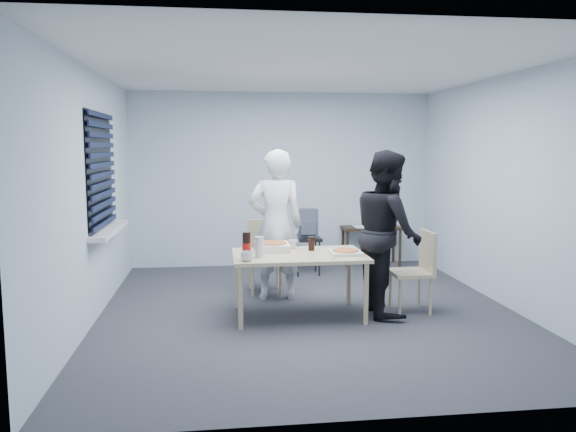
{
  "coord_description": "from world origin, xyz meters",
  "views": [
    {
      "loc": [
        -0.97,
        -5.93,
        1.8
      ],
      "look_at": [
        -0.21,
        0.1,
        1.05
      ],
      "focal_mm": 35.0,
      "sensor_mm": 36.0,
      "label": 1
    }
  ],
  "objects": [
    {
      "name": "black_box",
      "position": [
        1.56,
        2.32,
        0.63
      ],
      "size": [
        0.18,
        0.16,
        0.06
      ],
      "primitive_type": "cube",
      "rotation": [
        0.0,
        0.0,
        0.42
      ],
      "color": "black",
      "rests_on": "side_table"
    },
    {
      "name": "stool",
      "position": [
        0.28,
        1.79,
        0.42
      ],
      "size": [
        0.38,
        0.38,
        0.53
      ],
      "color": "black",
      "rests_on": "ground"
    },
    {
      "name": "backpack",
      "position": [
        0.28,
        1.78,
        0.73
      ],
      "size": [
        0.29,
        0.21,
        0.41
      ],
      "rotation": [
        0.0,
        0.0,
        0.35
      ],
      "color": "#575A66",
      "rests_on": "stool"
    },
    {
      "name": "person_black",
      "position": [
        0.84,
        -0.14,
        0.89
      ],
      "size": [
        0.47,
        0.86,
        1.77
      ],
      "primitive_type": "imported",
      "rotation": [
        0.0,
        0.0,
        1.57
      ],
      "color": "black",
      "rests_on": "ground"
    },
    {
      "name": "person_white",
      "position": [
        -0.3,
        0.57,
        0.89
      ],
      "size": [
        0.65,
        0.42,
        1.77
      ],
      "primitive_type": "imported",
      "rotation": [
        0.0,
        0.0,
        3.14
      ],
      "color": "silver",
      "rests_on": "ground"
    },
    {
      "name": "soda_bottle",
      "position": [
        -0.69,
        -0.36,
        0.81
      ],
      "size": [
        0.09,
        0.09,
        0.27
      ],
      "rotation": [
        0.0,
        0.0,
        -0.02
      ],
      "color": "black",
      "rests_on": "dining_table"
    },
    {
      "name": "mug_b",
      "position": [
        -0.15,
        0.17,
        0.72
      ],
      "size": [
        0.1,
        0.1,
        0.09
      ],
      "primitive_type": "imported",
      "color": "silver",
      "rests_on": "dining_table"
    },
    {
      "name": "pizza_box_b",
      "position": [
        0.35,
        -0.25,
        0.7
      ],
      "size": [
        0.32,
        0.32,
        0.05
      ],
      "rotation": [
        0.0,
        0.0,
        0.26
      ],
      "color": "silver",
      "rests_on": "dining_table"
    },
    {
      "name": "chair_right",
      "position": [
        1.19,
        -0.15,
        0.51
      ],
      "size": [
        0.42,
        0.42,
        0.89
      ],
      "color": "#CBBC8E",
      "rests_on": "ground"
    },
    {
      "name": "chair_far",
      "position": [
        -0.4,
        0.95,
        0.51
      ],
      "size": [
        0.42,
        0.42,
        0.89
      ],
      "color": "#CBBC8E",
      "rests_on": "ground"
    },
    {
      "name": "cola_glass",
      "position": [
        0.04,
        0.01,
        0.75
      ],
      "size": [
        0.09,
        0.09,
        0.15
      ],
      "primitive_type": "cylinder",
      "rotation": [
        0.0,
        0.0,
        -0.29
      ],
      "color": "black",
      "rests_on": "dining_table"
    },
    {
      "name": "rubber_band",
      "position": [
        0.17,
        -0.48,
        0.68
      ],
      "size": [
        0.07,
        0.07,
        0.0
      ],
      "primitive_type": "torus",
      "rotation": [
        0.0,
        0.0,
        -0.26
      ],
      "color": "red",
      "rests_on": "dining_table"
    },
    {
      "name": "room",
      "position": [
        -2.2,
        0.4,
        1.44
      ],
      "size": [
        5.0,
        5.0,
        5.0
      ],
      "color": "#323136",
      "rests_on": "ground"
    },
    {
      "name": "plastic_cups",
      "position": [
        -0.56,
        -0.31,
        0.78
      ],
      "size": [
        0.1,
        0.1,
        0.21
      ],
      "primitive_type": "cylinder",
      "rotation": [
        0.0,
        0.0,
        -0.08
      ],
      "color": "silver",
      "rests_on": "dining_table"
    },
    {
      "name": "pizza_box_a",
      "position": [
        -0.39,
        0.06,
        0.72
      ],
      "size": [
        0.37,
        0.37,
        0.09
      ],
      "rotation": [
        0.0,
        0.0,
        0.21
      ],
      "color": "silver",
      "rests_on": "dining_table"
    },
    {
      "name": "mug_a",
      "position": [
        -0.69,
        -0.48,
        0.72
      ],
      "size": [
        0.17,
        0.17,
        0.1
      ],
      "primitive_type": "imported",
      "rotation": [
        0.0,
        0.0,
        0.52
      ],
      "color": "silver",
      "rests_on": "dining_table"
    },
    {
      "name": "papers",
      "position": [
        1.19,
        2.27,
        0.6
      ],
      "size": [
        0.28,
        0.35,
        0.01
      ],
      "primitive_type": "cube",
      "rotation": [
        0.0,
        0.0,
        0.14
      ],
      "color": "white",
      "rests_on": "side_table"
    },
    {
      "name": "side_table",
      "position": [
        1.34,
        2.28,
        0.51
      ],
      "size": [
        0.89,
        0.4,
        0.59
      ],
      "color": "black",
      "rests_on": "ground"
    },
    {
      "name": "dining_table",
      "position": [
        -0.13,
        -0.16,
        0.62
      ],
      "size": [
        1.39,
        0.88,
        0.68
      ],
      "color": "#CBBC8E",
      "rests_on": "ground"
    }
  ]
}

